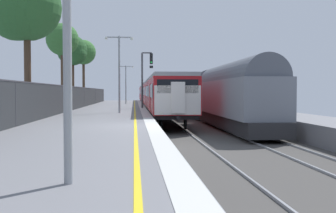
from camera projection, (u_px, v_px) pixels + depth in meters
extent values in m
cube|color=slate|center=(86.00, 138.00, 17.27)|extent=(6.40, 110.00, 1.00)
cube|color=silver|center=(152.00, 126.00, 17.50)|extent=(0.60, 110.00, 0.01)
cube|color=yellow|center=(135.00, 126.00, 17.43)|extent=(0.12, 110.00, 0.01)
cube|color=#423F3D|center=(281.00, 149.00, 18.03)|extent=(11.00, 110.00, 0.20)
cube|color=gray|center=(175.00, 147.00, 17.62)|extent=(0.07, 110.00, 0.08)
cube|color=gray|center=(207.00, 147.00, 17.74)|extent=(0.07, 110.00, 0.08)
cube|color=gray|center=(263.00, 146.00, 17.95)|extent=(0.07, 110.00, 0.08)
cube|color=gray|center=(294.00, 146.00, 18.07)|extent=(0.07, 110.00, 0.08)
cube|color=maroon|center=(164.00, 95.00, 33.03)|extent=(2.80, 20.31, 2.30)
cube|color=black|center=(164.00, 110.00, 33.07)|extent=(2.64, 19.71, 0.25)
cube|color=gray|center=(164.00, 79.00, 32.98)|extent=(2.68, 20.31, 0.24)
cube|color=black|center=(147.00, 91.00, 32.90)|extent=(0.02, 18.71, 0.84)
cube|color=red|center=(150.00, 97.00, 27.86)|extent=(0.03, 1.10, 1.90)
cube|color=red|center=(146.00, 95.00, 37.97)|extent=(0.03, 1.10, 1.90)
cylinder|color=black|center=(161.00, 123.00, 25.50)|extent=(0.12, 0.84, 0.84)
cylinder|color=black|center=(185.00, 123.00, 25.64)|extent=(0.12, 0.84, 0.84)
cylinder|color=black|center=(151.00, 112.00, 40.55)|extent=(0.12, 0.84, 0.84)
cylinder|color=black|center=(166.00, 112.00, 40.68)|extent=(0.12, 0.84, 0.84)
cube|color=maroon|center=(153.00, 94.00, 53.84)|extent=(2.80, 20.31, 2.30)
cube|color=black|center=(153.00, 103.00, 53.89)|extent=(2.64, 19.71, 0.25)
cube|color=gray|center=(153.00, 84.00, 53.80)|extent=(2.68, 20.31, 0.24)
cube|color=black|center=(142.00, 92.00, 53.71)|extent=(0.02, 18.71, 0.84)
cube|color=red|center=(143.00, 95.00, 48.67)|extent=(0.03, 1.10, 1.90)
cube|color=red|center=(142.00, 94.00, 58.78)|extent=(0.03, 1.10, 1.90)
cylinder|color=black|center=(149.00, 109.00, 46.32)|extent=(0.12, 0.84, 0.84)
cylinder|color=black|center=(162.00, 109.00, 46.45)|extent=(0.12, 0.84, 0.84)
cylinder|color=black|center=(145.00, 105.00, 61.36)|extent=(0.12, 0.84, 0.84)
cylinder|color=black|center=(156.00, 105.00, 61.50)|extent=(0.12, 0.84, 0.84)
cube|color=maroon|center=(148.00, 93.00, 74.66)|extent=(2.80, 20.31, 2.30)
cube|color=black|center=(148.00, 100.00, 74.71)|extent=(2.64, 19.71, 0.25)
cube|color=gray|center=(148.00, 87.00, 74.62)|extent=(2.68, 20.31, 0.24)
cube|color=black|center=(140.00, 92.00, 74.53)|extent=(0.02, 18.71, 0.84)
cube|color=red|center=(140.00, 94.00, 69.49)|extent=(0.03, 1.10, 1.90)
cube|color=red|center=(140.00, 94.00, 79.60)|extent=(0.03, 1.10, 1.90)
cylinder|color=black|center=(144.00, 104.00, 67.14)|extent=(0.12, 0.84, 0.84)
cylinder|color=black|center=(154.00, 104.00, 67.27)|extent=(0.12, 0.84, 0.84)
cylinder|color=black|center=(143.00, 102.00, 82.18)|extent=(0.12, 0.84, 0.84)
cylinder|color=black|center=(150.00, 102.00, 82.31)|extent=(0.12, 0.84, 0.84)
cube|color=silver|center=(178.00, 100.00, 22.97)|extent=(2.70, 0.10, 1.70)
cube|color=black|center=(178.00, 86.00, 22.93)|extent=(2.40, 0.08, 0.80)
cube|color=silver|center=(178.00, 98.00, 22.82)|extent=(0.80, 0.24, 1.80)
cylinder|color=white|center=(161.00, 113.00, 22.85)|extent=(0.18, 0.06, 0.18)
cylinder|color=white|center=(194.00, 113.00, 23.01)|extent=(0.18, 0.06, 0.18)
cylinder|color=black|center=(178.00, 118.00, 22.71)|extent=(0.20, 0.35, 0.20)
cube|color=black|center=(153.00, 83.00, 53.79)|extent=(0.60, 0.90, 0.20)
cube|color=#232326|center=(234.00, 121.00, 25.93)|extent=(2.30, 14.47, 0.79)
cube|color=slate|center=(235.00, 98.00, 25.87)|extent=(2.60, 13.67, 2.22)
cylinder|color=#515660|center=(235.00, 80.00, 25.83)|extent=(2.39, 13.27, 2.39)
cylinder|color=black|center=(245.00, 130.00, 20.65)|extent=(0.12, 0.84, 0.84)
cylinder|color=black|center=(274.00, 130.00, 20.78)|extent=(0.12, 0.84, 0.84)
cylinder|color=black|center=(208.00, 118.00, 31.08)|extent=(0.12, 0.84, 0.84)
cylinder|color=black|center=(227.00, 117.00, 31.21)|extent=(0.12, 0.84, 0.84)
cube|color=#232326|center=(197.00, 110.00, 41.14)|extent=(2.30, 14.47, 0.79)
cube|color=slate|center=(197.00, 96.00, 41.08)|extent=(2.60, 13.67, 2.22)
cylinder|color=#515660|center=(197.00, 85.00, 41.04)|extent=(2.39, 13.27, 2.39)
cylinder|color=black|center=(198.00, 114.00, 35.86)|extent=(0.12, 0.84, 0.84)
cylinder|color=black|center=(215.00, 114.00, 35.99)|extent=(0.12, 0.84, 0.84)
cylinder|color=black|center=(184.00, 109.00, 46.29)|extent=(0.12, 0.84, 0.84)
cylinder|color=black|center=(197.00, 109.00, 46.42)|extent=(0.12, 0.84, 0.84)
cylinder|color=#47474C|center=(142.00, 80.00, 37.18)|extent=(0.18, 0.18, 5.15)
cube|color=#47474C|center=(147.00, 53.00, 37.12)|extent=(0.90, 0.12, 0.12)
cube|color=black|center=(151.00, 59.00, 37.17)|extent=(0.28, 0.20, 1.00)
cylinder|color=black|center=(151.00, 55.00, 37.04)|extent=(0.16, 0.04, 0.16)
cylinder|color=black|center=(151.00, 59.00, 37.06)|extent=(0.16, 0.04, 0.16)
cylinder|color=#19D83F|center=(151.00, 62.00, 37.07)|extent=(0.16, 0.04, 0.16)
cube|color=black|center=(151.00, 67.00, 37.20)|extent=(0.32, 0.16, 0.24)
cylinder|color=#93999E|center=(67.00, 14.00, 6.33)|extent=(0.14, 0.14, 5.44)
cylinder|color=#93999E|center=(119.00, 74.00, 28.48)|extent=(0.14, 0.14, 5.49)
cube|color=#93999E|center=(125.00, 37.00, 28.43)|extent=(0.90, 0.08, 0.08)
cylinder|color=silver|center=(132.00, 39.00, 28.47)|extent=(0.20, 0.20, 0.18)
cube|color=#93999E|center=(113.00, 37.00, 28.35)|extent=(0.90, 0.08, 0.08)
cylinder|color=silver|center=(106.00, 38.00, 28.32)|extent=(0.20, 0.20, 0.18)
cylinder|color=#93999E|center=(126.00, 85.00, 50.65)|extent=(0.14, 0.14, 4.85)
cube|color=#93999E|center=(129.00, 66.00, 50.61)|extent=(0.90, 0.08, 0.08)
cylinder|color=silver|center=(133.00, 67.00, 50.65)|extent=(0.20, 0.20, 0.18)
cube|color=#93999E|center=(122.00, 66.00, 50.53)|extent=(0.90, 0.08, 0.08)
cylinder|color=silver|center=(119.00, 67.00, 50.50)|extent=(0.20, 0.20, 0.18)
cube|color=#282B2D|center=(15.00, 104.00, 16.97)|extent=(0.03, 99.00, 1.95)
cube|color=#38383D|center=(15.00, 81.00, 16.93)|extent=(0.06, 99.00, 0.06)
cylinder|color=#38383D|center=(15.00, 104.00, 16.97)|extent=(0.07, 0.07, 1.95)
cylinder|color=#38383D|center=(64.00, 99.00, 28.61)|extent=(0.07, 0.07, 1.95)
cylinder|color=#38383D|center=(84.00, 97.00, 40.25)|extent=(0.07, 0.07, 1.95)
cylinder|color=#38383D|center=(95.00, 96.00, 51.88)|extent=(0.07, 0.07, 1.95)
cylinder|color=#38383D|center=(102.00, 95.00, 63.52)|extent=(0.07, 0.07, 1.95)
cylinder|color=#473323|center=(84.00, 81.00, 53.53)|extent=(0.34, 0.34, 5.94)
sphere|color=#33662D|center=(83.00, 52.00, 53.39)|extent=(3.30, 3.30, 3.30)
sphere|color=#33662D|center=(80.00, 55.00, 52.87)|extent=(2.01, 2.01, 2.01)
cylinder|color=#473323|center=(63.00, 79.00, 35.50)|extent=(0.34, 0.34, 5.38)
sphere|color=#33662D|center=(62.00, 39.00, 35.38)|extent=(2.87, 2.87, 2.87)
sphere|color=#33662D|center=(66.00, 43.00, 35.31)|extent=(1.81, 1.81, 1.81)
cylinder|color=#473323|center=(28.00, 71.00, 24.42)|extent=(0.42, 0.42, 5.56)
sphere|color=#285628|center=(27.00, 6.00, 24.28)|extent=(4.19, 4.19, 4.19)
sphere|color=#285628|center=(16.00, 13.00, 23.73)|extent=(3.28, 3.28, 3.28)
cylinder|color=#473323|center=(72.00, 82.00, 44.76)|extent=(0.42, 0.42, 5.23)
sphere|color=#234C23|center=(72.00, 50.00, 44.64)|extent=(3.38, 3.38, 3.38)
sphere|color=#234C23|center=(76.00, 54.00, 44.31)|extent=(2.36, 2.36, 2.36)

